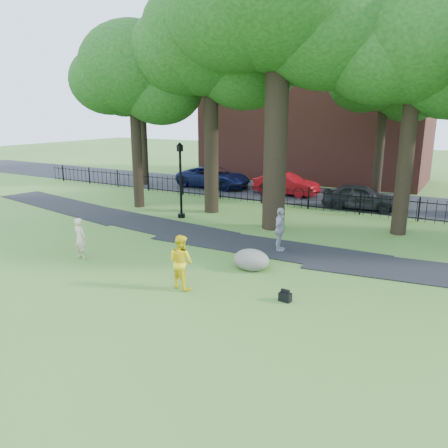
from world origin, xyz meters
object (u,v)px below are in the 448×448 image
Objects in this scene: woman at (80,238)px; boulder at (251,258)px; man at (181,262)px; red_sedan at (286,184)px; lamppost at (181,181)px; big_tree at (283,3)px.

woman is 1.19× the size of boulder.
red_sedan is (-3.33, 16.90, -0.15)m from man.
lamppost is (-0.55, 7.46, 1.17)m from woman.
red_sedan is (-2.97, 8.40, -9.40)m from big_tree.
lamppost reaches higher than man.
big_tree reaches higher than woman.
boulder is at bearing -20.08° from lamppost.
man reaches higher than boulder.
man is at bearing -113.41° from boulder.
lamppost is (-6.84, 5.19, 1.58)m from boulder.
big_tree is 9.76m from lamppost.
woman is 16.55m from red_sedan.
woman is (-4.75, -8.05, -9.34)m from big_tree.
boulder is at bearing -75.10° from big_tree.
lamppost is at bearing -173.59° from big_tree.
big_tree reaches higher than red_sedan.
man is 17.23m from red_sedan.
red_sedan is at bearing -68.85° from man.
man is at bearing -37.22° from lamppost.
woman is at bearing 5.01° from man.
woman is 6.70m from boulder.
man reaches higher than red_sedan.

